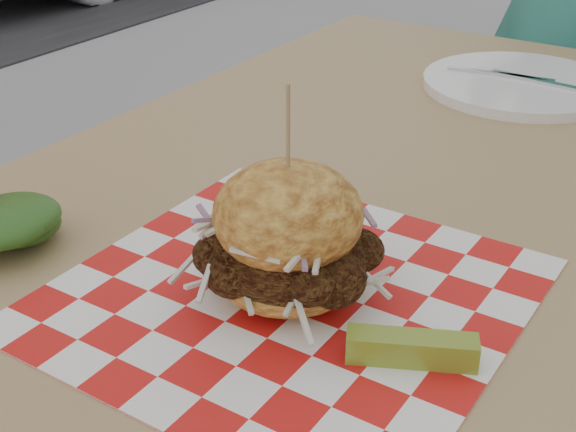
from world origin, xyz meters
name	(u,v)px	position (x,y,z in m)	size (l,w,h in m)	color
patio_table	(405,245)	(0.20, -0.20, 0.67)	(0.80, 1.20, 0.75)	tan
paper_liner	(288,295)	(0.21, -0.45, 0.75)	(0.36, 0.36, 0.00)	red
sandwich	(288,241)	(0.21, -0.45, 0.80)	(0.16, 0.16, 0.18)	gold
pickle_spear	(412,349)	(0.33, -0.48, 0.76)	(0.10, 0.02, 0.02)	olive
place_setting	(520,84)	(0.20, 0.16, 0.76)	(0.27, 0.27, 0.02)	white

